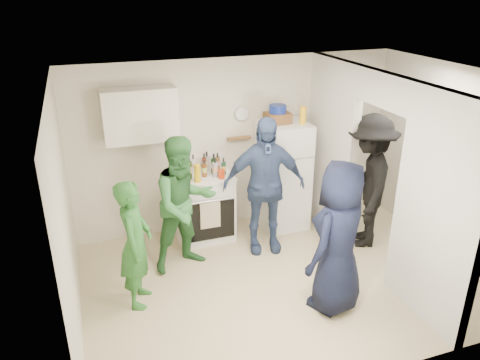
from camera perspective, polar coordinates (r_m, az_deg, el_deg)
name	(u,v)px	position (r m, az deg, el deg)	size (l,w,h in m)	color
floor	(282,279)	(6.02, 5.14, -11.93)	(4.80, 4.80, 0.00)	beige
wall_back	(238,144)	(6.87, -0.26, 4.47)	(4.80, 4.80, 0.00)	silver
wall_front	(370,267)	(4.11, 15.58, -10.14)	(4.80, 4.80, 0.00)	silver
wall_left	(65,220)	(4.98, -20.52, -4.64)	(3.40, 3.40, 0.00)	silver
wall_right	(454,164)	(6.71, 24.62, 1.83)	(3.40, 3.40, 0.00)	silver
ceiling	(290,79)	(5.02, 6.17, 12.14)	(4.80, 4.80, 0.00)	white
partition_pier_back	(331,147)	(6.83, 10.99, 3.92)	(0.12, 1.20, 2.50)	silver
partition_pier_front	(437,214)	(5.20, 22.94, -3.82)	(0.12, 1.20, 2.50)	silver
partition_header	(386,90)	(5.67, 17.33, 10.43)	(0.12, 1.00, 0.40)	silver
stove	(203,206)	(6.70, -4.51, -3.20)	(0.81, 0.68, 0.97)	white
upper_cabinet	(140,115)	(6.23, -12.10, 7.75)	(0.95, 0.34, 0.70)	silver
fridge	(283,176)	(6.92, 5.28, 0.52)	(0.66, 0.64, 1.60)	white
wicker_basket	(277,118)	(6.64, 4.59, 7.56)	(0.35, 0.25, 0.15)	brown
blue_bowl	(278,109)	(6.60, 4.62, 8.64)	(0.24, 0.24, 0.11)	navy
yellow_cup_stack_top	(303,115)	(6.63, 7.68, 7.84)	(0.09, 0.09, 0.25)	yellow
wall_clock	(242,114)	(6.74, 0.20, 8.09)	(0.22, 0.22, 0.03)	white
spice_shelf	(239,138)	(6.79, -0.12, 5.14)	(0.35, 0.08, 0.03)	olive
nook_window	(447,130)	(6.71, 23.92, 5.59)	(0.03, 0.70, 0.80)	black
nook_window_frame	(446,130)	(6.70, 23.83, 5.58)	(0.04, 0.76, 0.86)	white
nook_valance	(449,104)	(6.60, 24.15, 8.46)	(0.04, 0.82, 0.18)	white
yellow_cup_stack_stove	(197,173)	(6.23, -5.22, 0.83)	(0.09, 0.09, 0.25)	gold
red_cup	(221,174)	(6.35, -2.28, 0.73)	(0.09, 0.09, 0.12)	red
person_green_left	(135,244)	(5.35, -12.62, -7.64)	(0.55, 0.36, 1.52)	#2E7531
person_green_center	(185,204)	(5.87, -6.77, -2.98)	(0.86, 0.67, 1.76)	#357841
person_denim	(264,186)	(6.21, 2.93, -0.69)	(1.10, 0.46, 1.88)	#345173
person_navy	(339,238)	(5.21, 11.94, -6.93)	(0.86, 0.56, 1.76)	black
person_nook	(368,182)	(6.58, 15.36, -0.20)	(1.21, 0.69, 1.87)	black
bottle_a	(181,165)	(6.53, -7.22, 1.81)	(0.07, 0.07, 0.25)	maroon
bottle_b	(189,167)	(6.33, -6.24, 1.53)	(0.08, 0.08, 0.33)	#2B4C19
bottle_c	(193,163)	(6.57, -5.71, 2.04)	(0.06, 0.06, 0.26)	silver
bottle_d	(204,168)	(6.40, -4.36, 1.46)	(0.07, 0.07, 0.25)	#643411
bottle_e	(207,161)	(6.63, -4.06, 2.36)	(0.08, 0.08, 0.27)	#A7B3B9
bottle_f	(214,163)	(6.52, -3.21, 2.06)	(0.08, 0.08, 0.28)	#143716
bottle_g	(218,161)	(6.64, -2.75, 2.31)	(0.07, 0.07, 0.25)	brown
bottle_h	(183,171)	(6.26, -6.96, 1.12)	(0.07, 0.07, 0.30)	silver
bottle_i	(204,162)	(6.57, -4.38, 2.15)	(0.07, 0.07, 0.27)	maroon
bottle_j	(224,166)	(6.45, -2.02, 1.67)	(0.07, 0.07, 0.24)	#194B30
bottle_k	(185,167)	(6.43, -6.67, 1.61)	(0.07, 0.07, 0.27)	brown
bottle_l	(215,167)	(6.38, -3.04, 1.56)	(0.07, 0.07, 0.27)	gray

